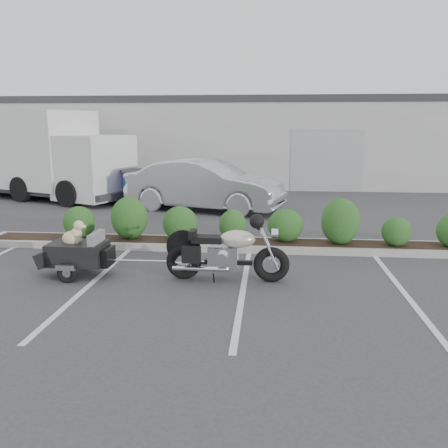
# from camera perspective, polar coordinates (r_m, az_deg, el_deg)

# --- Properties ---
(ground) EXTENTS (90.00, 90.00, 0.00)m
(ground) POSITION_cam_1_polar(r_m,az_deg,el_deg) (8.90, -5.26, -6.29)
(ground) COLOR #38383A
(ground) RESTS_ON ground
(planter_kerb) EXTENTS (12.00, 1.00, 0.15)m
(planter_kerb) POSITION_cam_1_polar(r_m,az_deg,el_deg) (10.86, 2.07, -2.50)
(planter_kerb) COLOR #9E9E93
(planter_kerb) RESTS_ON ground
(building) EXTENTS (26.00, 10.00, 4.00)m
(building) POSITION_cam_1_polar(r_m,az_deg,el_deg) (25.37, 1.83, 10.08)
(building) COLOR #9EA099
(building) RESTS_ON ground
(motorcycle) EXTENTS (2.24, 0.75, 1.29)m
(motorcycle) POSITION_cam_1_polar(r_m,az_deg,el_deg) (8.49, 0.32, -3.51)
(motorcycle) COLOR black
(motorcycle) RESTS_ON ground
(pet_trailer) EXTENTS (1.78, 0.99, 1.07)m
(pet_trailer) POSITION_cam_1_polar(r_m,az_deg,el_deg) (9.19, -17.25, -3.27)
(pet_trailer) COLOR black
(pet_trailer) RESTS_ON ground
(sedan) EXTENTS (5.44, 3.15, 1.69)m
(sedan) POSITION_cam_1_polar(r_m,az_deg,el_deg) (15.53, -2.31, 4.73)
(sedan) COLOR silver
(sedan) RESTS_ON ground
(dumpster) EXTENTS (2.20, 1.88, 1.22)m
(dumpster) POSITION_cam_1_polar(r_m,az_deg,el_deg) (17.11, -9.13, 4.48)
(dumpster) COLOR navy
(dumpster) RESTS_ON ground
(delivery_truck) EXTENTS (7.49, 4.86, 3.28)m
(delivery_truck) POSITION_cam_1_polar(r_m,az_deg,el_deg) (19.40, -20.57, 7.56)
(delivery_truck) COLOR silver
(delivery_truck) RESTS_ON ground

